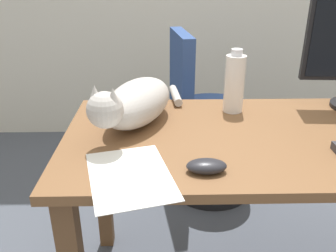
{
  "coord_description": "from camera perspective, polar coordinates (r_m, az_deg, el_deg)",
  "views": [
    {
      "loc": [
        -0.42,
        -1.05,
        1.21
      ],
      "look_at": [
        -0.4,
        -0.06,
        0.76
      ],
      "focal_mm": 37.95,
      "sensor_mm": 36.0,
      "label": 1
    }
  ],
  "objects": [
    {
      "name": "desk",
      "position": [
        1.29,
        18.0,
        -5.25
      ],
      "size": [
        1.48,
        0.67,
        0.7
      ],
      "color": "brown",
      "rests_on": "ground_plane"
    },
    {
      "name": "office_chair",
      "position": [
        1.97,
        5.87,
        -0.22
      ],
      "size": [
        0.48,
        0.48,
        0.91
      ],
      "color": "black",
      "rests_on": "ground_plane"
    },
    {
      "name": "cat",
      "position": [
        1.22,
        -5.26,
        3.75
      ],
      "size": [
        0.32,
        0.56,
        0.2
      ],
      "color": "#B2ADA8",
      "rests_on": "desk"
    },
    {
      "name": "computer_mouse",
      "position": [
        0.97,
        6.21,
        -6.41
      ],
      "size": [
        0.11,
        0.06,
        0.04
      ],
      "primitive_type": "ellipsoid",
      "color": "#232328",
      "rests_on": "desk"
    },
    {
      "name": "paper_sheet",
      "position": [
        0.96,
        -6.13,
        -7.88
      ],
      "size": [
        0.28,
        0.34,
        0.0
      ],
      "primitive_type": "cube",
      "rotation": [
        0.0,
        0.0,
        0.26
      ],
      "color": "white",
      "rests_on": "desk"
    },
    {
      "name": "water_bottle",
      "position": [
        1.35,
        10.62,
        6.79
      ],
      "size": [
        0.07,
        0.07,
        0.24
      ],
      "color": "silver",
      "rests_on": "desk"
    }
  ]
}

